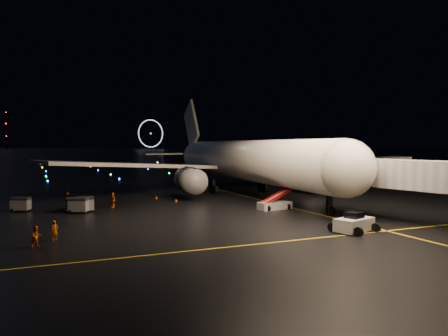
{
  "coord_description": "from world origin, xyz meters",
  "views": [
    {
      "loc": [
        -18.12,
        -41.13,
        8.09
      ],
      "look_at": [
        4.88,
        12.0,
        5.0
      ],
      "focal_mm": 35.0,
      "sensor_mm": 36.0,
      "label": 1
    }
  ],
  "objects_px": {
    "airliner": "(235,139)",
    "baggage_cart_3": "(21,204)",
    "baggage_cart_0": "(79,205)",
    "baggage_cart_2": "(85,204)",
    "crew_c": "(113,200)",
    "crew_a": "(55,230)",
    "pushback_tug": "(354,222)",
    "belt_loader": "(275,197)",
    "baggage_cart_1": "(74,205)",
    "crew_b": "(36,237)"
  },
  "relations": [
    {
      "from": "baggage_cart_0",
      "to": "crew_c",
      "type": "bearing_deg",
      "value": 57.53
    },
    {
      "from": "crew_c",
      "to": "baggage_cart_0",
      "type": "relative_size",
      "value": 0.91
    },
    {
      "from": "crew_a",
      "to": "pushback_tug",
      "type": "bearing_deg",
      "value": -48.18
    },
    {
      "from": "airliner",
      "to": "belt_loader",
      "type": "bearing_deg",
      "value": -99.09
    },
    {
      "from": "pushback_tug",
      "to": "crew_c",
      "type": "xyz_separation_m",
      "value": [
        -18.01,
        24.89,
        0.04
      ]
    },
    {
      "from": "pushback_tug",
      "to": "belt_loader",
      "type": "distance_m",
      "value": 15.25
    },
    {
      "from": "pushback_tug",
      "to": "belt_loader",
      "type": "height_order",
      "value": "belt_loader"
    },
    {
      "from": "pushback_tug",
      "to": "belt_loader",
      "type": "bearing_deg",
      "value": 70.94
    },
    {
      "from": "crew_c",
      "to": "crew_a",
      "type": "bearing_deg",
      "value": -39.58
    },
    {
      "from": "baggage_cart_0",
      "to": "belt_loader",
      "type": "bearing_deg",
      "value": 8.12
    },
    {
      "from": "airliner",
      "to": "baggage_cart_3",
      "type": "relative_size",
      "value": 31.86
    },
    {
      "from": "belt_loader",
      "to": "baggage_cart_0",
      "type": "relative_size",
      "value": 2.96
    },
    {
      "from": "baggage_cart_0",
      "to": "baggage_cart_1",
      "type": "relative_size",
      "value": 1.06
    },
    {
      "from": "baggage_cart_0",
      "to": "baggage_cart_2",
      "type": "bearing_deg",
      "value": 71.78
    },
    {
      "from": "crew_a",
      "to": "crew_b",
      "type": "height_order",
      "value": "crew_b"
    },
    {
      "from": "airliner",
      "to": "baggage_cart_2",
      "type": "distance_m",
      "value": 30.33
    },
    {
      "from": "crew_c",
      "to": "baggage_cart_0",
      "type": "height_order",
      "value": "crew_c"
    },
    {
      "from": "belt_loader",
      "to": "baggage_cart_3",
      "type": "distance_m",
      "value": 31.08
    },
    {
      "from": "belt_loader",
      "to": "crew_c",
      "type": "bearing_deg",
      "value": 145.44
    },
    {
      "from": "belt_loader",
      "to": "baggage_cart_0",
      "type": "distance_m",
      "value": 23.79
    },
    {
      "from": "crew_b",
      "to": "pushback_tug",
      "type": "bearing_deg",
      "value": -24.97
    },
    {
      "from": "baggage_cart_3",
      "to": "airliner",
      "type": "bearing_deg",
      "value": 38.36
    },
    {
      "from": "crew_a",
      "to": "crew_b",
      "type": "xyz_separation_m",
      "value": [
        -1.43,
        -2.2,
        0.01
      ]
    },
    {
      "from": "baggage_cart_2",
      "to": "baggage_cart_0",
      "type": "bearing_deg",
      "value": -127.96
    },
    {
      "from": "baggage_cart_0",
      "to": "baggage_cart_1",
      "type": "distance_m",
      "value": 1.17
    },
    {
      "from": "airliner",
      "to": "baggage_cart_3",
      "type": "distance_m",
      "value": 35.65
    },
    {
      "from": "belt_loader",
      "to": "baggage_cart_2",
      "type": "distance_m",
      "value": 23.3
    },
    {
      "from": "crew_b",
      "to": "belt_loader",
      "type": "bearing_deg",
      "value": 5.92
    },
    {
      "from": "baggage_cart_1",
      "to": "crew_a",
      "type": "bearing_deg",
      "value": -102.73
    },
    {
      "from": "airliner",
      "to": "crew_a",
      "type": "xyz_separation_m",
      "value": [
        -30.14,
        -28.64,
        -8.27
      ]
    },
    {
      "from": "airliner",
      "to": "crew_c",
      "type": "bearing_deg",
      "value": -151.75
    },
    {
      "from": "crew_a",
      "to": "airliner",
      "type": "bearing_deg",
      "value": 11.06
    },
    {
      "from": "airliner",
      "to": "baggage_cart_0",
      "type": "relative_size",
      "value": 30.31
    },
    {
      "from": "baggage_cart_1",
      "to": "belt_loader",
      "type": "bearing_deg",
      "value": -21.38
    },
    {
      "from": "pushback_tug",
      "to": "belt_loader",
      "type": "relative_size",
      "value": 0.62
    },
    {
      "from": "pushback_tug",
      "to": "baggage_cart_2",
      "type": "height_order",
      "value": "pushback_tug"
    },
    {
      "from": "belt_loader",
      "to": "baggage_cart_3",
      "type": "height_order",
      "value": "belt_loader"
    },
    {
      "from": "crew_c",
      "to": "baggage_cart_3",
      "type": "height_order",
      "value": "crew_c"
    },
    {
      "from": "crew_a",
      "to": "baggage_cart_1",
      "type": "relative_size",
      "value": 0.84
    },
    {
      "from": "airliner",
      "to": "pushback_tug",
      "type": "distance_m",
      "value": 37.06
    },
    {
      "from": "pushback_tug",
      "to": "crew_a",
      "type": "bearing_deg",
      "value": 146.48
    },
    {
      "from": "belt_loader",
      "to": "baggage_cart_1",
      "type": "height_order",
      "value": "belt_loader"
    },
    {
      "from": "crew_b",
      "to": "crew_a",
      "type": "bearing_deg",
      "value": 42.5
    },
    {
      "from": "crew_b",
      "to": "baggage_cart_0",
      "type": "relative_size",
      "value": 0.81
    },
    {
      "from": "airliner",
      "to": "baggage_cart_2",
      "type": "height_order",
      "value": "airliner"
    },
    {
      "from": "baggage_cart_1",
      "to": "airliner",
      "type": "bearing_deg",
      "value": 22.42
    },
    {
      "from": "belt_loader",
      "to": "pushback_tug",
      "type": "bearing_deg",
      "value": -98.04
    },
    {
      "from": "airliner",
      "to": "pushback_tug",
      "type": "bearing_deg",
      "value": -94.87
    },
    {
      "from": "pushback_tug",
      "to": "baggage_cart_1",
      "type": "xyz_separation_m",
      "value": [
        -22.86,
        23.11,
        -0.07
      ]
    },
    {
      "from": "baggage_cart_1",
      "to": "baggage_cart_2",
      "type": "bearing_deg",
      "value": -15.65
    }
  ]
}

